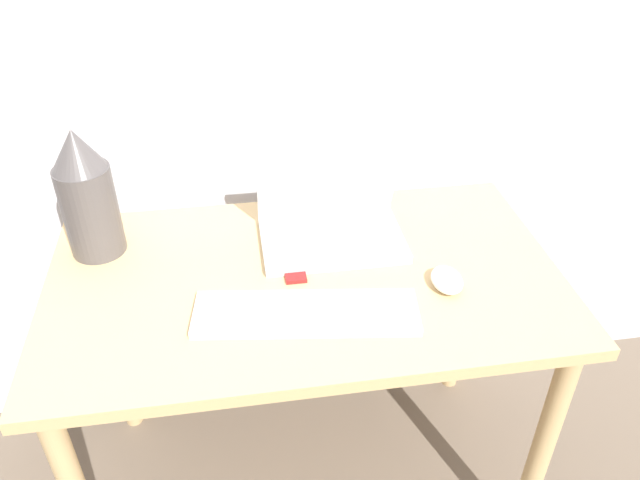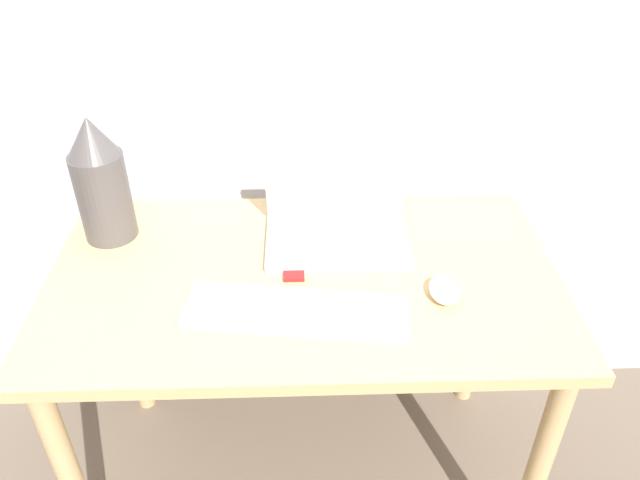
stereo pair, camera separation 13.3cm
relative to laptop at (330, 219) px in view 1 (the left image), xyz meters
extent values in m
cube|color=tan|center=(-0.08, -0.14, -0.07)|extent=(1.15, 0.65, 0.03)
cylinder|color=tan|center=(0.44, -0.41, -0.43)|extent=(0.05, 0.05, 0.71)
cylinder|color=tan|center=(-0.60, 0.13, -0.43)|extent=(0.05, 0.05, 0.71)
cylinder|color=tan|center=(0.44, 0.13, -0.43)|extent=(0.05, 0.05, 0.71)
cube|color=silver|center=(0.00, -0.02, -0.04)|extent=(0.34, 0.23, 0.02)
cube|color=#B7B7BC|center=(0.00, -0.03, -0.03)|extent=(0.28, 0.12, 0.00)
cube|color=silver|center=(0.00, 0.04, 0.07)|extent=(0.34, 0.09, 0.21)
cube|color=black|center=(0.00, 0.05, 0.08)|extent=(0.30, 0.07, 0.18)
cube|color=silver|center=(-0.10, -0.28, -0.04)|extent=(0.47, 0.19, 0.02)
cube|color=#B2B2B2|center=(-0.10, -0.28, -0.03)|extent=(0.43, 0.16, 0.00)
ellipsoid|color=white|center=(0.22, -0.23, -0.03)|extent=(0.07, 0.09, 0.04)
cylinder|color=#514C4C|center=(-0.55, 0.03, 0.06)|extent=(0.12, 0.12, 0.22)
cone|color=#514C4C|center=(-0.55, 0.03, 0.21)|extent=(0.12, 0.12, 0.09)
cube|color=red|center=(-0.10, -0.14, -0.05)|extent=(0.05, 0.05, 0.01)
camera|label=1|loc=(-0.22, -1.22, 0.82)|focal=35.00mm
camera|label=2|loc=(-0.08, -1.24, 0.82)|focal=35.00mm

